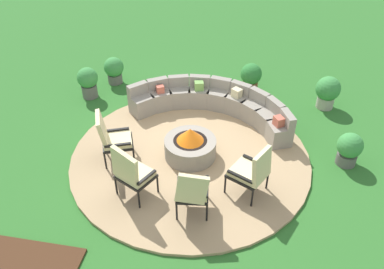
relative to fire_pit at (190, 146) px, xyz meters
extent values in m
plane|color=#2D6B28|center=(0.00, 0.00, -0.32)|extent=(24.00, 24.00, 0.00)
cylinder|color=tan|center=(0.00, 0.00, -0.29)|extent=(4.88, 4.88, 0.06)
cylinder|color=gray|center=(0.00, 0.00, -0.06)|extent=(1.05, 1.05, 0.39)
cylinder|color=black|center=(0.00, 0.00, 0.11)|extent=(0.68, 0.68, 0.06)
cone|color=orange|center=(0.00, 0.00, 0.28)|extent=(0.55, 0.55, 0.28)
cube|color=gray|center=(1.76, 0.77, -0.03)|extent=(0.61, 0.62, 0.46)
cube|color=gray|center=(1.90, 0.83, 0.33)|extent=(0.34, 0.51, 0.26)
cube|color=gray|center=(1.52, 1.18, -0.03)|extent=(0.65, 0.66, 0.46)
cube|color=gray|center=(1.64, 1.26, 0.33)|extent=(0.42, 0.48, 0.26)
cube|color=gray|center=(1.19, 1.51, -0.03)|extent=(0.66, 0.65, 0.46)
cube|color=gray|center=(1.28, 1.63, 0.33)|extent=(0.48, 0.42, 0.26)
cube|color=gray|center=(0.79, 1.76, -0.03)|extent=(0.63, 0.61, 0.46)
cube|color=gray|center=(0.84, 1.89, 0.33)|extent=(0.51, 0.34, 0.26)
cube|color=gray|center=(0.33, 1.89, -0.03)|extent=(0.55, 0.53, 0.46)
cube|color=gray|center=(0.36, 2.04, 0.33)|extent=(0.50, 0.24, 0.26)
cube|color=gray|center=(-0.14, 1.92, -0.03)|extent=(0.51, 0.48, 0.46)
cube|color=gray|center=(-0.15, 2.06, 0.33)|extent=(0.49, 0.19, 0.26)
cube|color=gray|center=(-0.60, 1.83, -0.03)|extent=(0.60, 0.58, 0.46)
cube|color=gray|center=(-0.65, 1.96, 0.33)|extent=(0.51, 0.30, 0.26)
cube|color=gray|center=(-1.03, 1.63, -0.03)|extent=(0.65, 0.64, 0.46)
cube|color=gray|center=(-1.11, 1.75, 0.33)|extent=(0.49, 0.39, 0.26)
cube|color=gray|center=(-1.40, 1.32, -0.03)|extent=(0.66, 0.66, 0.46)
cube|color=gray|center=(-1.50, 1.42, 0.33)|extent=(0.45, 0.46, 0.26)
cube|color=#BC5B47|center=(-1.00, 1.58, 0.28)|extent=(0.22, 0.21, 0.17)
cube|color=beige|center=(0.76, 1.71, 0.30)|extent=(0.27, 0.26, 0.20)
cube|color=#BC5B47|center=(1.72, 0.75, 0.30)|extent=(0.25, 0.26, 0.20)
cube|color=#70A34C|center=(-0.14, 1.87, 0.30)|extent=(0.24, 0.22, 0.21)
cylinder|color=black|center=(-1.23, 0.00, -0.07)|extent=(0.04, 0.04, 0.38)
cylinder|color=black|center=(-1.04, -0.48, -0.07)|extent=(0.04, 0.04, 0.38)
cylinder|color=black|center=(-1.75, -0.21, -0.07)|extent=(0.04, 0.04, 0.38)
cylinder|color=black|center=(-1.56, -0.69, -0.07)|extent=(0.04, 0.04, 0.38)
cube|color=black|center=(-1.40, -0.35, 0.15)|extent=(0.76, 0.74, 0.05)
cube|color=beige|center=(-1.40, -0.35, 0.22)|extent=(0.70, 0.68, 0.09)
cube|color=beige|center=(-1.63, -0.44, 0.50)|extent=(0.34, 0.57, 0.69)
cube|color=black|center=(-1.49, -0.11, 0.28)|extent=(0.49, 0.23, 0.04)
cube|color=black|center=(-1.30, -0.58, 0.28)|extent=(0.49, 0.23, 0.04)
cylinder|color=black|center=(-0.90, -0.87, -0.07)|extent=(0.04, 0.04, 0.38)
cylinder|color=black|center=(-0.40, -1.13, -0.07)|extent=(0.04, 0.04, 0.38)
cylinder|color=black|center=(-1.13, -1.31, -0.07)|extent=(0.04, 0.04, 0.38)
cylinder|color=black|center=(-0.62, -1.57, -0.07)|extent=(0.04, 0.04, 0.38)
cube|color=black|center=(-0.76, -1.22, 0.15)|extent=(0.78, 0.75, 0.05)
cube|color=beige|center=(-0.76, -1.22, 0.22)|extent=(0.72, 0.69, 0.09)
cube|color=beige|center=(-0.87, -1.42, 0.52)|extent=(0.59, 0.41, 0.78)
cube|color=black|center=(-1.01, -1.09, 0.28)|extent=(0.25, 0.42, 0.04)
cube|color=black|center=(-0.52, -1.34, 0.28)|extent=(0.25, 0.42, 0.04)
cylinder|color=black|center=(0.01, -1.16, -0.07)|extent=(0.04, 0.04, 0.38)
cylinder|color=black|center=(0.52, -1.10, -0.07)|extent=(0.04, 0.04, 0.38)
cylinder|color=black|center=(0.08, -1.72, -0.07)|extent=(0.04, 0.04, 0.38)
cylinder|color=black|center=(0.59, -1.65, -0.07)|extent=(0.04, 0.04, 0.38)
cube|color=black|center=(0.30, -1.41, 0.15)|extent=(0.62, 0.66, 0.05)
cube|color=beige|center=(0.30, -1.41, 0.22)|extent=(0.57, 0.61, 0.09)
cube|color=beige|center=(0.34, -1.66, 0.46)|extent=(0.58, 0.17, 0.64)
cube|color=black|center=(0.06, -1.44, 0.28)|extent=(0.12, 0.51, 0.04)
cube|color=black|center=(0.54, -1.37, 0.28)|extent=(0.12, 0.51, 0.04)
cylinder|color=black|center=(0.82, -0.92, -0.07)|extent=(0.04, 0.04, 0.38)
cylinder|color=black|center=(1.07, -0.43, -0.07)|extent=(0.04, 0.04, 0.38)
cylinder|color=black|center=(1.32, -1.17, -0.07)|extent=(0.04, 0.04, 0.38)
cylinder|color=black|center=(1.57, -0.68, -0.07)|extent=(0.04, 0.04, 0.38)
cube|color=black|center=(1.19, -0.80, 0.15)|extent=(0.80, 0.80, 0.05)
cube|color=beige|center=(1.19, -0.80, 0.22)|extent=(0.74, 0.73, 0.09)
cube|color=beige|center=(1.43, -0.92, 0.47)|extent=(0.36, 0.58, 0.63)
cube|color=black|center=(1.08, -1.04, 0.28)|extent=(0.48, 0.27, 0.04)
cube|color=black|center=(1.31, -0.56, 0.28)|extent=(0.48, 0.27, 0.04)
cylinder|color=#605B56|center=(3.13, 0.40, -0.20)|extent=(0.40, 0.40, 0.24)
sphere|color=#3D8E42|center=(3.13, 0.40, 0.14)|extent=(0.51, 0.51, 0.51)
cylinder|color=brown|center=(1.03, 2.83, -0.16)|extent=(0.38, 0.38, 0.32)
sphere|color=#2D7A33|center=(1.03, 2.83, 0.21)|extent=(0.53, 0.53, 0.53)
sphere|color=#DB337A|center=(1.09, 2.83, 0.31)|extent=(0.17, 0.17, 0.17)
cylinder|color=#A89E8E|center=(2.87, 2.46, -0.17)|extent=(0.41, 0.41, 0.29)
sphere|color=#3D8E42|center=(2.87, 2.46, 0.20)|extent=(0.58, 0.58, 0.58)
sphere|color=#DB337A|center=(2.93, 2.46, 0.30)|extent=(0.18, 0.18, 0.18)
cylinder|color=#605B56|center=(-2.54, 2.70, -0.19)|extent=(0.38, 0.38, 0.25)
sphere|color=#3D8E42|center=(-2.54, 2.70, 0.14)|extent=(0.52, 0.52, 0.52)
sphere|color=#DB337A|center=(-2.48, 2.70, 0.23)|extent=(0.17, 0.17, 0.17)
cylinder|color=#605B56|center=(-2.93, 1.90, -0.15)|extent=(0.38, 0.38, 0.33)
sphere|color=#3D8E42|center=(-2.93, 1.90, 0.22)|extent=(0.51, 0.51, 0.51)
camera|label=1|loc=(1.17, -6.22, 5.10)|focal=37.65mm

